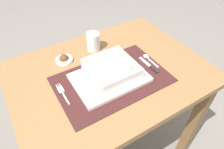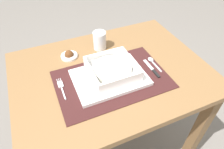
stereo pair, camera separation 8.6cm
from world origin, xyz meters
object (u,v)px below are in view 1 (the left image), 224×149
at_px(dining_table, 110,88).
at_px(spoon, 147,58).
at_px(drinking_glass, 93,43).
at_px(condiment_saucer, 64,59).
at_px(porridge_bowl, 111,70).
at_px(fork, 62,92).
at_px(butter_knife, 150,66).

height_order(dining_table, spoon, spoon).
relative_size(drinking_glass, condiment_saucer, 1.15).
xyz_separation_m(porridge_bowl, drinking_glass, (0.03, 0.22, 0.00)).
bearing_deg(fork, drinking_glass, 37.72).
bearing_deg(condiment_saucer, butter_knife, -37.41).
xyz_separation_m(fork, butter_knife, (0.40, -0.06, 0.00)).
bearing_deg(condiment_saucer, spoon, -28.97).
relative_size(dining_table, condiment_saucer, 10.93).
bearing_deg(dining_table, fork, -175.92).
height_order(porridge_bowl, drinking_glass, drinking_glass).
height_order(porridge_bowl, spoon, porridge_bowl).
bearing_deg(drinking_glass, fork, -141.23).
height_order(dining_table, porridge_bowl, porridge_bowl).
bearing_deg(spoon, porridge_bowl, -176.26).
bearing_deg(butter_knife, dining_table, 153.99).
height_order(porridge_bowl, butter_knife, porridge_bowl).
relative_size(dining_table, drinking_glass, 9.55).
relative_size(dining_table, fork, 6.94).
distance_m(fork, butter_knife, 0.41).
bearing_deg(dining_table, porridge_bowl, -107.75).
xyz_separation_m(dining_table, butter_knife, (0.17, -0.07, 0.12)).
height_order(spoon, drinking_glass, drinking_glass).
xyz_separation_m(fork, condiment_saucer, (0.08, 0.19, 0.01)).
bearing_deg(condiment_saucer, dining_table, -49.07).
xyz_separation_m(drinking_glass, condiment_saucer, (-0.16, -0.01, -0.03)).
distance_m(porridge_bowl, spoon, 0.22).
distance_m(fork, condiment_saucer, 0.21).
distance_m(porridge_bowl, condiment_saucer, 0.25).
relative_size(butter_knife, condiment_saucer, 1.62).
xyz_separation_m(fork, spoon, (0.43, -0.01, 0.00)).
relative_size(fork, spoon, 1.17).
xyz_separation_m(spoon, drinking_glass, (-0.18, 0.20, 0.03)).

